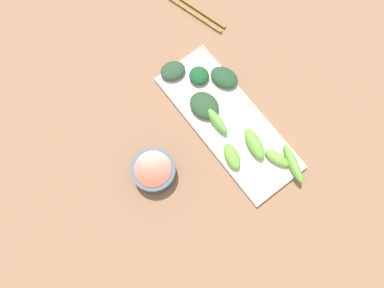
{
  "coord_description": "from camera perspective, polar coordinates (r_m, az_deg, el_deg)",
  "views": [
    {
      "loc": [
        -0.17,
        -0.2,
        0.9
      ],
      "look_at": [
        -0.03,
        -0.02,
        0.05
      ],
      "focal_mm": 36.04,
      "sensor_mm": 36.0,
      "label": 1
    }
  ],
  "objects": [
    {
      "name": "tabletop",
      "position": [
        0.93,
        0.8,
        1.49
      ],
      "size": [
        2.1,
        2.1,
        0.02
      ],
      "primitive_type": "cube",
      "color": "#8F674B",
      "rests_on": "ground"
    },
    {
      "name": "sauce_bowl",
      "position": [
        0.87,
        -5.69,
        -3.94
      ],
      "size": [
        0.1,
        0.1,
        0.04
      ],
      "color": "#374656",
      "rests_on": "tabletop"
    },
    {
      "name": "serving_plate",
      "position": [
        0.92,
        5.39,
        3.24
      ],
      "size": [
        0.15,
        0.39,
        0.01
      ],
      "primitive_type": "cube",
      "color": "silver",
      "rests_on": "tabletop"
    },
    {
      "name": "broccoli_stalk_0",
      "position": [
        0.9,
        14.74,
        -2.81
      ],
      "size": [
        0.05,
        0.1,
        0.03
      ],
      "primitive_type": "ellipsoid",
      "rotation": [
        0.0,
        0.0,
        -0.29
      ],
      "color": "#6AAD42",
      "rests_on": "serving_plate"
    },
    {
      "name": "broccoli_stalk_1",
      "position": [
        0.88,
        5.96,
        -1.86
      ],
      "size": [
        0.05,
        0.07,
        0.03
      ],
      "primitive_type": "ellipsoid",
      "rotation": [
        0.0,
        0.0,
        -0.28
      ],
      "color": "#69B93E",
      "rests_on": "serving_plate"
    },
    {
      "name": "broccoli_leafy_2",
      "position": [
        0.95,
        -2.85,
        10.76
      ],
      "size": [
        0.07,
        0.06,
        0.02
      ],
      "primitive_type": "ellipsoid",
      "rotation": [
        0.0,
        0.0,
        -0.27
      ],
      "color": "#294630",
      "rests_on": "serving_plate"
    },
    {
      "name": "broccoli_stalk_3",
      "position": [
        0.9,
        12.47,
        -2.08
      ],
      "size": [
        0.04,
        0.07,
        0.02
      ],
      "primitive_type": "ellipsoid",
      "rotation": [
        0.0,
        0.0,
        0.33
      ],
      "color": "#74AB3F",
      "rests_on": "serving_plate"
    },
    {
      "name": "broccoli_leafy_4",
      "position": [
        0.94,
        1.05,
        10.07
      ],
      "size": [
        0.05,
        0.05,
        0.02
      ],
      "primitive_type": "ellipsoid",
      "rotation": [
        0.0,
        0.0,
        -0.12
      ],
      "color": "#174E28",
      "rests_on": "serving_plate"
    },
    {
      "name": "broccoli_leafy_5",
      "position": [
        0.91,
        1.84,
        5.74
      ],
      "size": [
        0.07,
        0.08,
        0.03
      ],
      "primitive_type": "ellipsoid",
      "rotation": [
        0.0,
        0.0,
        0.15
      ],
      "color": "#29482A",
      "rests_on": "serving_plate"
    },
    {
      "name": "broccoli_stalk_6",
      "position": [
        0.9,
        3.66,
        3.47
      ],
      "size": [
        0.02,
        0.08,
        0.03
      ],
      "primitive_type": "ellipsoid",
      "rotation": [
        0.0,
        0.0,
        -0.03
      ],
      "color": "#66B044",
      "rests_on": "serving_plate"
    },
    {
      "name": "broccoli_stalk_7",
      "position": [
        0.89,
        9.22,
        0.05
      ],
      "size": [
        0.05,
        0.08,
        0.03
      ],
      "primitive_type": "ellipsoid",
      "rotation": [
        0.0,
        0.0,
        -0.22
      ],
      "color": "#6BB542",
      "rests_on": "serving_plate"
    },
    {
      "name": "broccoli_leafy_8",
      "position": [
        0.95,
        4.79,
        9.79
      ],
      "size": [
        0.07,
        0.08,
        0.02
      ],
      "primitive_type": "ellipsoid",
      "rotation": [
        0.0,
        0.0,
        0.35
      ],
      "color": "#23472D",
      "rests_on": "serving_plate"
    },
    {
      "name": "chopsticks",
      "position": [
        1.07,
        -0.67,
        19.71
      ],
      "size": [
        0.09,
        0.23,
        0.01
      ],
      "rotation": [
        0.0,
        0.0,
        0.28
      ],
      "color": "olive",
      "rests_on": "tabletop"
    }
  ]
}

